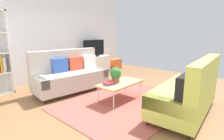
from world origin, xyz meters
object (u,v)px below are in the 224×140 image
Objects in this scene: potted_plant at (116,74)px; vase_1 at (85,56)px; couch_green at (188,92)px; couch_beige at (70,74)px; bottle_2 at (94,55)px; tv_console at (94,65)px; table_book_0 at (109,84)px; vase_0 at (81,55)px; tv at (94,49)px; bottle_1 at (91,55)px; storage_trunk at (114,64)px; coffee_table at (120,84)px; bottle_0 at (90,54)px.

potted_plant is 2.73× the size of vase_1.
couch_green reaches higher than potted_plant.
couch_beige reaches higher than bottle_2.
vase_1 is at bearing 173.02° from tv_console.
vase_0 is (1.23, 2.52, 0.30)m from table_book_0.
tv reaches higher than tv_console.
tv_console is (1.22, 3.97, -0.13)m from couch_green.
vase_0 is (-0.58, 0.05, 0.42)m from tv_console.
tv is 5.33× the size of bottle_1.
tv reaches higher than bottle_2.
table_book_0 is at bearing -115.94° from vase_0.
potted_plant is at bearing -111.85° from vase_0.
couch_beige is 3.17m from storage_trunk.
vase_1 is at bearing 166.00° from bottle_2.
couch_green is at bearing -120.97° from storage_trunk.
coffee_table is 2.92m from bottle_2.
couch_green is at bearing -76.28° from potted_plant.
couch_beige is 1.79m from vase_0.
tv is (1.22, 3.95, 0.51)m from couch_green.
tv reaches higher than couch_green.
potted_plant reaches higher than coffee_table.
vase_1 is at bearing 160.09° from bottle_1.
couch_green is 15.06× the size of vase_1.
couch_green is at bearing -68.76° from table_book_0.
couch_beige is 2.25m from tv.
storage_trunk is 1.25m from bottle_2.
bottle_2 is (-1.15, 0.06, 0.50)m from storage_trunk.
tv_console is at bearing 90.00° from tv.
bottle_2 reaches higher than storage_trunk.
potted_plant is at bearing -122.99° from tv.
bottle_1 reaches higher than tv_console.
couch_green is 5.51× the size of potted_plant.
bottle_1 reaches higher than coffee_table.
vase_1 is at bearing 66.99° from coffee_table.
bottle_2 is (-0.05, -0.02, -0.24)m from tv.
tv_console is 0.51m from bottle_0.
tv is (0.00, -0.02, 0.63)m from tv_console.
storage_trunk is at bearing -154.75° from couch_beige.
vase_0 is (-1.68, 0.15, 0.52)m from storage_trunk.
vase_1 is (1.48, 1.18, 0.25)m from couch_beige.
couch_green is at bearing -107.21° from tv.
bottle_2 is at bearing -14.00° from vase_1.
coffee_table is 8.45× the size of vase_1.
tv is (1.89, 1.11, 0.50)m from couch_beige.
bottle_2 is (-0.05, -0.04, 0.40)m from tv_console.
potted_plant is at bearing -115.14° from vase_1.
storage_trunk is at bearing 39.22° from table_book_0.
couch_beige is 8.25× the size of table_book_0.
vase_0 is 0.54m from bottle_2.
tv reaches higher than potted_plant.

